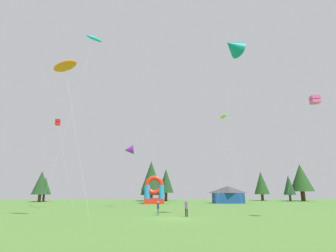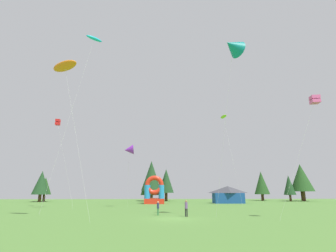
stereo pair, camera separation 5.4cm
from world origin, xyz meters
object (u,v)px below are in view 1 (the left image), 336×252
object	(u,v)px
kite_cyan_parafoil	(94,39)
inflatable_blue_arch	(154,194)
kite_pink_box	(315,100)
kite_orange_parafoil	(65,66)
person_far_side	(186,207)
kite_lime_parafoil	(223,117)
person_midfield	(158,207)
kite_red_box	(58,122)
festival_tent	(228,195)
kite_teal_delta	(233,46)
kite_purple_delta	(129,150)

from	to	relation	value
kite_cyan_parafoil	inflatable_blue_arch	size ratio (longest dim) A/B	4.33
kite_pink_box	kite_orange_parafoil	bearing A→B (deg)	175.53
inflatable_blue_arch	person_far_side	bearing A→B (deg)	-82.13
kite_lime_parafoil	person_far_side	size ratio (longest dim) A/B	10.22
kite_cyan_parafoil	inflatable_blue_arch	distance (m)	33.60
kite_lime_parafoil	kite_orange_parafoil	bearing A→B (deg)	-134.66
person_far_side	person_midfield	distance (m)	3.54
kite_red_box	kite_cyan_parafoil	size ratio (longest dim) A/B	0.58
festival_tent	kite_cyan_parafoil	bearing A→B (deg)	-136.22
festival_tent	kite_red_box	bearing A→B (deg)	-155.42
kite_teal_delta	festival_tent	bearing A→B (deg)	77.63
kite_teal_delta	inflatable_blue_arch	size ratio (longest dim) A/B	3.42
festival_tent	inflatable_blue_arch	bearing A→B (deg)	-175.43
kite_orange_parafoil	kite_purple_delta	world-z (taller)	kite_orange_parafoil
person_far_side	kite_purple_delta	bearing A→B (deg)	117.43
kite_lime_parafoil	inflatable_blue_arch	bearing A→B (deg)	153.48
kite_lime_parafoil	person_far_side	xyz separation A→B (m)	(-10.22, -21.10, -16.43)
kite_teal_delta	inflatable_blue_arch	distance (m)	37.06
kite_teal_delta	kite_red_box	world-z (taller)	kite_teal_delta
kite_red_box	person_far_side	world-z (taller)	kite_red_box
kite_red_box	festival_tent	world-z (taller)	kite_red_box
kite_red_box	inflatable_blue_arch	size ratio (longest dim) A/B	2.52
kite_teal_delta	person_far_side	world-z (taller)	kite_teal_delta
kite_lime_parafoil	kite_cyan_parafoil	xyz separation A→B (m)	(-23.10, -15.97, 7.37)
kite_pink_box	kite_purple_delta	size ratio (longest dim) A/B	1.17
kite_teal_delta	kite_red_box	bearing A→B (deg)	145.14
inflatable_blue_arch	kite_purple_delta	bearing A→B (deg)	-108.24
kite_pink_box	inflatable_blue_arch	size ratio (longest dim) A/B	2.11
person_far_side	inflatable_blue_arch	world-z (taller)	inflatable_blue_arch
kite_orange_parafoil	inflatable_blue_arch	bearing A→B (deg)	72.63
kite_cyan_parafoil	kite_orange_parafoil	bearing A→B (deg)	-95.35
kite_purple_delta	kite_cyan_parafoil	size ratio (longest dim) A/B	0.42
person_far_side	inflatable_blue_arch	distance (m)	28.43
kite_purple_delta	kite_red_box	size ratio (longest dim) A/B	0.71
kite_purple_delta	person_midfield	bearing A→B (deg)	-69.20
kite_purple_delta	kite_teal_delta	distance (m)	24.79
kite_orange_parafoil	festival_tent	xyz separation A→B (m)	(26.15, 32.51, -14.41)
kite_orange_parafoil	kite_pink_box	distance (m)	27.08
kite_pink_box	kite_teal_delta	world-z (taller)	kite_teal_delta
kite_purple_delta	festival_tent	xyz separation A→B (m)	(20.71, 14.40, -7.77)
kite_cyan_parafoil	person_midfield	size ratio (longest dim) A/B	16.14
kite_red_box	kite_purple_delta	bearing A→B (deg)	3.34
kite_red_box	inflatable_blue_arch	distance (m)	24.83
kite_red_box	person_far_side	bearing A→B (deg)	-34.86
kite_pink_box	kite_cyan_parafoil	world-z (taller)	kite_cyan_parafoil
kite_orange_parafoil	kite_pink_box	xyz separation A→B (m)	(26.65, -2.08, -4.33)
kite_teal_delta	festival_tent	xyz separation A→B (m)	(7.26, 33.10, -16.94)
inflatable_blue_arch	kite_cyan_parafoil	bearing A→B (deg)	-111.35
kite_teal_delta	person_midfield	xyz separation A→B (m)	(-8.36, 5.31, -17.85)
inflatable_blue_arch	festival_tent	distance (m)	16.44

